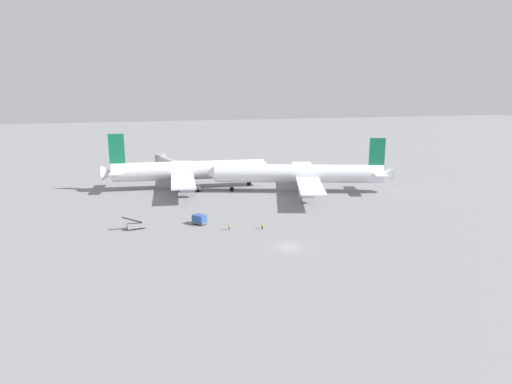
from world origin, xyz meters
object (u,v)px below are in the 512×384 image
Objects in this scene: airliner_at_gate_left at (188,171)px; gse_belt_loader_portside at (136,225)px; ground_crew_marshaller_foreground at (262,226)px; ground_crew_ramp_agent_by_cones at (229,226)px; pushback_tug at (191,187)px; airliner_being_pushed at (300,174)px; gse_container_dolly_flat at (199,219)px; jet_bridge at (165,161)px.

airliner_at_gate_left is 40.19m from gse_belt_loader_portside.
ground_crew_marshaller_foreground is (12.02, -43.58, -4.49)m from airliner_at_gate_left.
airliner_at_gate_left reaches higher than ground_crew_ramp_agent_by_cones.
gse_belt_loader_portside is (-14.59, -37.18, -4.46)m from airliner_at_gate_left.
pushback_tug is 38.43m from ground_crew_ramp_agent_by_cones.
airliner_being_pushed is 52.14m from gse_belt_loader_portside.
gse_container_dolly_flat is 13.79m from gse_belt_loader_portside.
pushback_tug is 2.36× the size of gse_container_dolly_flat.
ground_crew_marshaller_foreground is (-18.92, -31.42, -4.49)m from airliner_being_pushed.
airliner_at_gate_left reaches higher than gse_container_dolly_flat.
jet_bridge reaches higher than pushback_tug.
jet_bridge reaches higher than ground_crew_marshaller_foreground.
ground_crew_ramp_agent_by_cones is 0.09× the size of jet_bridge.
airliner_being_pushed is at bearing -14.22° from pushback_tug.
ground_crew_ramp_agent_by_cones reaches higher than ground_crew_marshaller_foreground.
airliner_being_pushed is 34.20× the size of ground_crew_marshaller_foreground.
gse_belt_loader_portside is (-13.78, -0.29, -0.35)m from gse_container_dolly_flat.
gse_container_dolly_flat is 0.75× the size of gse_belt_loader_portside.
ground_crew_ramp_agent_by_cones is (-25.98, -30.36, -4.46)m from airliner_being_pushed.
pushback_tug reaches higher than ground_crew_marshaller_foreground.
gse_container_dolly_flat is at bearing -85.68° from jet_bridge.
jet_bridge is (-5.82, 30.70, 2.63)m from pushback_tug.
airliner_being_pushed is 40.21m from ground_crew_ramp_agent_by_cones.
jet_bridge is (-17.60, 69.90, 3.11)m from ground_crew_marshaller_foreground.
ground_crew_ramp_agent_by_cones is at bearing -130.56° from airliner_being_pushed.
gse_belt_loader_portside is 0.30× the size of jet_bridge.
jet_bridge is at bearing 104.13° from ground_crew_marshaller_foreground.
airliner_being_pushed is at bearing 37.92° from gse_container_dolly_flat.
pushback_tug is 36.00m from gse_belt_loader_portside.
jet_bridge is (-10.53, 68.84, 3.08)m from ground_crew_ramp_agent_by_cones.
pushback_tug is at bearing 106.72° from ground_crew_marshaller_foreground.
airliner_being_pushed reaches higher than gse_container_dolly_flat.
jet_bridge is at bearing 94.32° from gse_container_dolly_flat.
ground_crew_ramp_agent_by_cones is at bearing -44.31° from gse_container_dolly_flat.
airliner_at_gate_left is at bearing -78.02° from jet_bridge.
pushback_tug is 1.78× the size of gse_belt_loader_portside.
airliner_being_pushed is 10.40× the size of gse_belt_loader_portside.
gse_container_dolly_flat is at bearing 1.20° from gse_belt_loader_portside.
airliner_at_gate_left is 37.13m from gse_container_dolly_flat.
jet_bridge is at bearing 133.50° from airliner_being_pushed.
gse_container_dolly_flat is 14.47m from ground_crew_marshaller_foreground.
ground_crew_ramp_agent_by_cones is (5.76, -5.63, -0.35)m from gse_container_dolly_flat.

